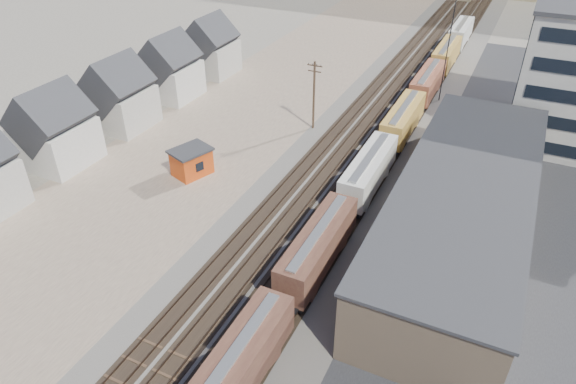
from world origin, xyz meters
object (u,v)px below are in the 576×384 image
at_px(freight_train, 387,143).
at_px(maintenance_shed, 192,161).
at_px(utility_pole_north, 314,94).
at_px(parked_car_blue, 530,117).

distance_m(freight_train, maintenance_shed, 24.68).
xyz_separation_m(utility_pole_north, parked_car_blue, (28.22, 15.64, -4.44)).
xyz_separation_m(utility_pole_north, maintenance_shed, (-8.52, -18.21, -3.52)).
bearing_deg(parked_car_blue, freight_train, 178.93).
height_order(maintenance_shed, parked_car_blue, maintenance_shed).
bearing_deg(maintenance_shed, parked_car_blue, 42.66).
distance_m(maintenance_shed, parked_car_blue, 49.96).
bearing_deg(utility_pole_north, freight_train, -22.10).
relative_size(utility_pole_north, parked_car_blue, 1.63).
height_order(freight_train, utility_pole_north, utility_pole_north).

